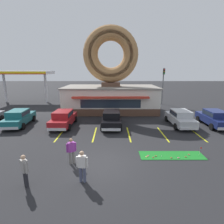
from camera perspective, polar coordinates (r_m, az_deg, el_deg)
ground_plane at (r=10.93m, az=-2.75°, el=-16.57°), size 160.00×160.00×0.00m
donut_shop_building at (r=23.45m, az=-0.48°, el=9.31°), size 12.30×6.75×10.96m
putting_mat at (r=12.47m, az=18.81°, el=-13.25°), size 4.17×1.20×0.03m
mini_donut_near_left at (r=12.52m, az=22.88°, el=-13.33°), size 0.13×0.13×0.04m
mini_donut_near_right at (r=11.82m, az=13.27°, el=-14.21°), size 0.13×0.13×0.04m
mini_donut_mid_left at (r=12.08m, az=18.73°, el=-13.96°), size 0.13×0.13×0.04m
mini_donut_mid_centre at (r=11.96m, az=11.63°, el=-13.79°), size 0.13×0.13×0.04m
mini_donut_mid_right at (r=12.03m, az=14.07°, el=-13.75°), size 0.13×0.13×0.04m
mini_donut_far_left at (r=12.90m, az=23.74°, el=-12.60°), size 0.13×0.13×0.04m
mini_donut_far_centre at (r=11.80m, az=11.11°, el=-14.14°), size 0.13×0.13×0.04m
mini_donut_far_right at (r=12.23m, az=20.80°, el=-13.79°), size 0.13×0.13×0.04m
golf_ball at (r=12.10m, az=15.77°, el=-13.68°), size 0.04×0.04×0.04m
putting_flag_pin at (r=13.03m, az=26.86°, el=-10.78°), size 0.13×0.01×0.55m
car_navy at (r=20.22m, az=30.34°, el=-1.52°), size 2.02×4.58×1.60m
car_silver at (r=18.79m, az=21.30°, el=-1.59°), size 2.00×4.57×1.60m
car_black at (r=17.23m, az=-0.22°, el=-1.96°), size 2.03×4.58×1.60m
car_red at (r=17.95m, az=-15.63°, el=-1.84°), size 2.05×4.59×1.60m
car_teal at (r=19.89m, az=-28.16°, el=-1.48°), size 2.20×4.66×1.60m
pedestrian_blue_sweater_man at (r=9.63m, az=-26.69°, el=-16.39°), size 0.45×0.45×1.65m
pedestrian_hooded_kid at (r=10.81m, az=-13.17°, el=-11.97°), size 0.55×0.38×1.62m
pedestrian_leather_jacket_man at (r=9.10m, az=-9.77°, el=-16.71°), size 0.59×0.29×1.67m
trash_bin at (r=21.53m, az=-15.60°, el=-0.33°), size 0.57×0.57×0.97m
traffic_light_pole at (r=29.49m, az=16.31°, el=9.59°), size 0.28×0.47×5.80m
gas_station_canopy at (r=33.41m, az=-26.90°, el=11.08°), size 9.00×4.46×5.30m
parking_stripe_far_left at (r=16.10m, az=-16.51°, el=-6.93°), size 0.12×3.60×0.01m
parking_stripe_left at (r=15.53m, az=-5.75°, el=-7.18°), size 0.12×3.60×0.01m
parking_stripe_mid_left at (r=15.52m, az=5.43°, el=-7.18°), size 0.12×3.60×0.01m
parking_stripe_centre at (r=16.08m, az=16.21°, el=-6.93°), size 0.12×3.60×0.01m
parking_stripe_mid_right at (r=17.16m, az=25.93°, el=-6.49°), size 0.12×3.60×0.01m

